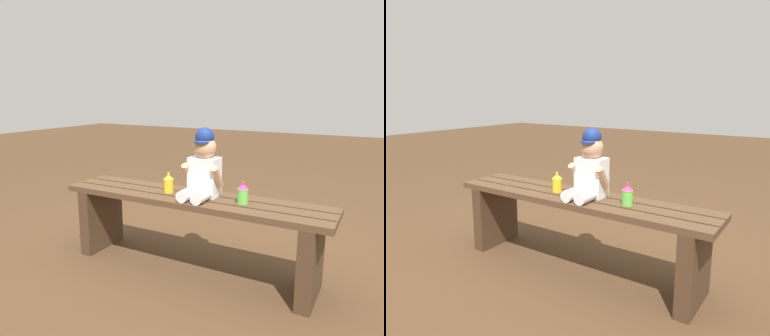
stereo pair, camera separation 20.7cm
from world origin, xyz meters
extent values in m
plane|color=#4C331E|center=(0.00, 0.00, 0.00)|extent=(16.00, 16.00, 0.00)
cube|color=#513823|center=(0.00, -0.12, 0.45)|extent=(1.66, 0.10, 0.04)
cube|color=#513823|center=(0.00, 0.00, 0.45)|extent=(1.66, 0.10, 0.04)
cube|color=#513823|center=(0.00, 0.12, 0.45)|extent=(1.66, 0.10, 0.04)
cube|color=#452F1E|center=(-0.71, 0.00, 0.22)|extent=(0.08, 0.34, 0.43)
cube|color=#452F1E|center=(0.71, 0.00, 0.22)|extent=(0.08, 0.34, 0.43)
cube|color=white|center=(0.07, 0.04, 0.58)|extent=(0.17, 0.12, 0.23)
sphere|color=tan|center=(0.07, 0.04, 0.76)|extent=(0.14, 0.14, 0.14)
cylinder|color=navy|center=(0.07, 0.00, 0.79)|extent=(0.09, 0.09, 0.01)
sphere|color=navy|center=(0.07, 0.04, 0.82)|extent=(0.11, 0.11, 0.11)
cylinder|color=white|center=(0.03, -0.08, 0.50)|extent=(0.07, 0.16, 0.07)
cylinder|color=white|center=(0.12, -0.08, 0.50)|extent=(0.07, 0.16, 0.07)
cylinder|color=tan|center=(-0.02, 0.01, 0.60)|extent=(0.04, 0.12, 0.14)
cylinder|color=tan|center=(0.16, 0.01, 0.60)|extent=(0.04, 0.12, 0.14)
cylinder|color=yellow|center=(-0.15, 0.00, 0.51)|extent=(0.06, 0.06, 0.08)
cone|color=yellow|center=(-0.15, 0.00, 0.57)|extent=(0.06, 0.06, 0.03)
cylinder|color=yellow|center=(-0.15, 0.00, 0.58)|extent=(0.01, 0.01, 0.02)
cylinder|color=#66CC4C|center=(0.33, 0.00, 0.51)|extent=(0.06, 0.06, 0.08)
cone|color=#E5337F|center=(0.33, 0.00, 0.57)|extent=(0.06, 0.06, 0.03)
cylinder|color=#E5337F|center=(0.33, 0.00, 0.58)|extent=(0.01, 0.01, 0.02)
camera|label=1|loc=(1.01, -1.83, 1.07)|focal=34.23mm
camera|label=2|loc=(1.18, -1.73, 1.07)|focal=34.23mm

